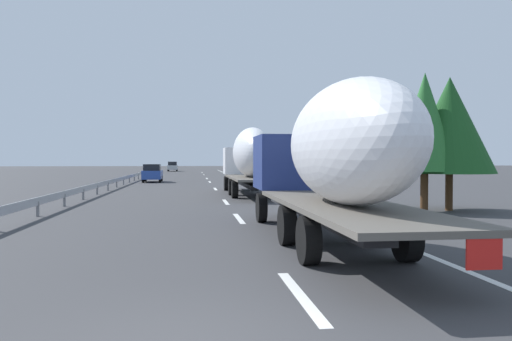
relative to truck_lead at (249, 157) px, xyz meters
name	(u,v)px	position (x,y,z in m)	size (l,w,h in m)	color
ground_plane	(192,184)	(15.24, 3.60, -2.38)	(260.00, 260.00, 0.00)	#38383A
lane_stripe_0	(300,295)	(-22.76, 1.80, -2.38)	(3.20, 0.20, 0.01)	white
lane_stripe_1	(239,218)	(-12.08, 1.80, -2.38)	(3.20, 0.20, 0.01)	white
lane_stripe_2	(226,202)	(-4.74, 1.80, -2.38)	(3.20, 0.20, 0.01)	white
lane_stripe_3	(215,189)	(6.86, 1.80, -2.38)	(3.20, 0.20, 0.01)	white
lane_stripe_4	(210,182)	(18.92, 1.80, -2.38)	(3.20, 0.20, 0.01)	white
lane_stripe_5	(207,178)	(27.99, 1.80, -2.38)	(3.20, 0.20, 0.01)	white
lane_stripe_6	(204,175)	(42.79, 1.80, -2.38)	(3.20, 0.20, 0.01)	white
lane_stripe_7	(204,174)	(44.21, 1.80, -2.38)	(3.20, 0.20, 0.01)	white
lane_stripe_8	(202,172)	(56.51, 1.80, -2.38)	(3.20, 0.20, 0.01)	white
edge_line_right	(245,181)	(20.24, -1.90, -2.38)	(110.00, 0.20, 0.01)	white
truck_lead	(249,157)	(0.00, 0.00, 0.00)	(13.16, 2.55, 4.16)	silver
truck_trailing	(330,156)	(-18.24, 0.00, -0.04)	(13.21, 2.55, 4.05)	navy
car_blue_sedan	(152,173)	(19.37, 7.48, -1.47)	(4.06, 1.84, 1.80)	#28479E
car_silver_hatch	(173,166)	(65.85, 7.29, -1.44)	(4.55, 1.86, 1.86)	#ADB2B7
road_sign	(261,162)	(16.95, -3.10, -0.33)	(0.10, 0.90, 2.96)	gray
tree_0	(258,151)	(60.25, -8.66, 1.54)	(3.01, 3.01, 5.94)	#472D19
tree_1	(256,147)	(45.11, -6.40, 1.87)	(2.55, 2.55, 7.05)	#472D19
tree_2	(261,148)	(61.05, -9.40, 1.98)	(2.92, 2.92, 7.00)	#472D19
tree_3	(425,122)	(-10.53, -6.40, 1.47)	(2.76, 2.76, 5.99)	#472D19
tree_4	(245,149)	(61.45, -6.39, 1.97)	(3.26, 3.26, 6.79)	#472D19
tree_5	(450,125)	(-10.32, -7.66, 1.37)	(3.88, 3.88, 5.87)	#472D19
guardrail_median	(129,177)	(18.24, 9.60, -1.80)	(94.00, 0.10, 0.76)	#9EA0A5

